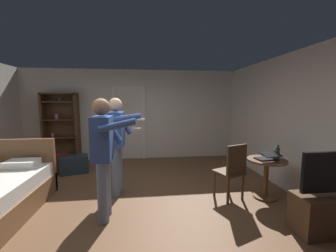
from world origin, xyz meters
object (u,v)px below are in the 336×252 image
Objects in this scene: laptop at (267,157)px; wooden_chair at (232,169)px; person_blue_shirt at (104,151)px; person_striped_shirt at (117,139)px; side_table at (266,172)px; bottle_on_table at (278,154)px; tv_flatscreen at (330,208)px; bookshelf at (61,126)px; suitcase_small at (56,163)px; suitcase_dark at (74,164)px.

wooden_chair reaches higher than laptop.
person_striped_shirt is (0.08, 0.84, 0.01)m from person_blue_shirt.
side_table is 0.38m from bottle_on_table.
tv_flatscreen is at bearing -75.96° from side_table.
bookshelf is 2.82m from person_striped_shirt.
suitcase_small is at bearing 152.97° from wooden_chair.
suitcase_dark is at bearing -58.06° from bookshelf.
suitcase_small is (-4.21, 1.88, -0.53)m from laptop.
bottle_on_table is 0.82m from wooden_chair.
bottle_on_table is 4.81m from suitcase_small.
laptop is (-0.28, 0.99, 0.43)m from tv_flatscreen.
laptop is 1.39× the size of bottle_on_table.
bookshelf is 1.09× the size of person_striped_shirt.
person_blue_shirt reaches higher than suitcase_dark.
laptop is 4.64m from suitcase_small.
person_striped_shirt is 1.90m from suitcase_dark.
tv_flatscreen is at bearing -43.25° from suitcase_small.
tv_flatscreen is 3.12m from person_blue_shirt.
bottle_on_table is (0.14, -0.08, 0.34)m from side_table.
tv_flatscreen is 4.91m from suitcase_dark.
tv_flatscreen is 1.08m from bottle_on_table.
tv_flatscreen is 4.03× the size of bottle_on_table.
tv_flatscreen reaches higher than laptop.
person_blue_shirt is 0.84m from person_striped_shirt.
suitcase_dark is at bearing 154.58° from laptop.
side_table is 2.78m from person_blue_shirt.
person_blue_shirt is at bearing 166.95° from tv_flatscreen.
suitcase_small is at bearing 140.17° from person_striped_shirt.
wooden_chair is 1.98× the size of suitcase_small.
bookshelf reaches higher than person_striped_shirt.
bookshelf is 3.47m from person_blue_shirt.
suitcase_dark is (-4.05, 2.78, -0.12)m from tv_flatscreen.
wooden_chair is at bearing 174.24° from bottle_on_table.
person_blue_shirt reaches higher than tv_flatscreen.
person_blue_shirt is (-2.96, 0.69, 0.69)m from tv_flatscreen.
wooden_chair is 2.11m from person_striped_shirt.
person_striped_shirt is at bearing -51.37° from bookshelf.
side_table is (4.38, -2.70, -0.57)m from bookshelf.
tv_flatscreen is at bearing -50.21° from suitcase_dark.
person_blue_shirt is (1.68, -3.04, -0.03)m from bookshelf.
suitcase_dark is at bearing 132.99° from person_striped_shirt.
tv_flatscreen reaches higher than wooden_chair.
tv_flatscreen reaches higher than bottle_on_table.
side_table is 0.28m from laptop.
bookshelf is at bearing 89.44° from suitcase_small.
wooden_chair reaches higher than side_table.
bookshelf is 4.65m from wooden_chair.
laptop is at bearing 6.44° from person_blue_shirt.
bottle_on_table is 0.54× the size of suitcase_small.
person_blue_shirt reaches higher than wooden_chair.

